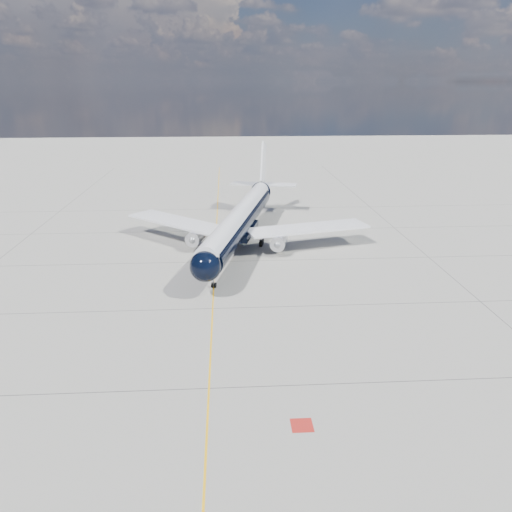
% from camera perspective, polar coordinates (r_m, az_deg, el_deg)
% --- Properties ---
extents(ground, '(320.00, 320.00, 0.00)m').
position_cam_1_polar(ground, '(73.34, -4.66, 0.68)').
color(ground, gray).
rests_on(ground, ground).
extents(taxiway_centerline, '(0.16, 160.00, 0.01)m').
position_cam_1_polar(taxiway_centerline, '(68.62, -4.72, -0.64)').
color(taxiway_centerline, '#EEA80C').
rests_on(taxiway_centerline, ground).
extents(red_marking, '(1.60, 1.60, 0.01)m').
position_cam_1_polar(red_marking, '(37.97, 5.27, -18.71)').
color(red_marking, maroon).
rests_on(red_marking, ground).
extents(main_airliner, '(36.86, 45.55, 13.32)m').
position_cam_1_polar(main_airliner, '(74.27, -1.67, 4.31)').
color(main_airliner, black).
rests_on(main_airliner, ground).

